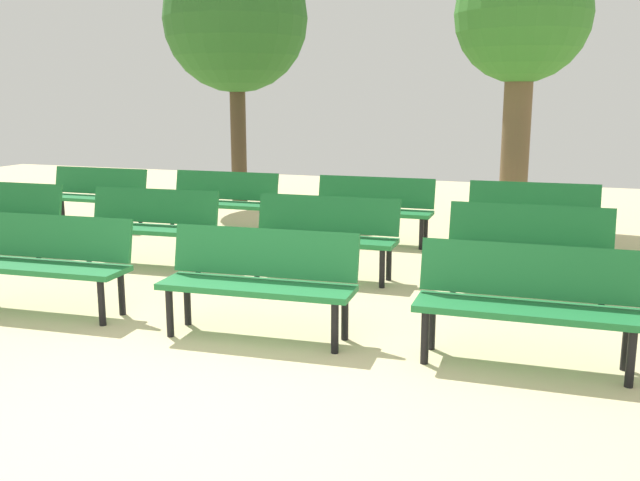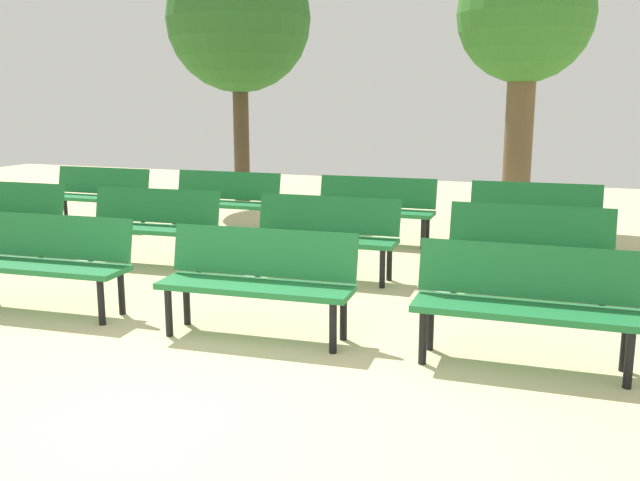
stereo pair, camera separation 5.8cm
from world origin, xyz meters
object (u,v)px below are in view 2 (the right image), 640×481
at_px(bench_r1_c3, 529,244).
at_px(bench_r2_c0, 99,193).
at_px(bench_r2_c1, 225,198).
at_px(bench_r2_c3, 535,213).
at_px(bench_r1_c2, 325,232).
at_px(tree_0, 525,21).
at_px(bench_r0_c3, 525,298).
at_px(bench_r2_c2, 375,206).
at_px(bench_r1_c0, 5,212).
at_px(tree_1, 239,21).
at_px(bench_r1_c1, 152,222).
at_px(bench_r0_c1, 47,257).
at_px(bench_r0_c2, 258,276).

distance_m(bench_r1_c3, bench_r2_c0, 6.61).
relative_size(bench_r2_c1, bench_r2_c3, 0.99).
relative_size(bench_r1_c2, tree_0, 0.39).
relative_size(bench_r1_c3, bench_r2_c0, 1.00).
distance_m(bench_r0_c3, bench_r2_c2, 4.45).
xyz_separation_m(bench_r1_c0, bench_r1_c3, (6.35, 0.31, 0.00)).
xyz_separation_m(bench_r1_c3, tree_0, (-0.48, 3.82, 2.50)).
bearing_deg(bench_r2_c2, tree_0, 48.35).
distance_m(bench_r2_c2, tree_1, 4.93).
relative_size(bench_r1_c0, tree_0, 0.40).
height_order(bench_r2_c2, tree_1, tree_1).
relative_size(bench_r0_c3, bench_r2_c1, 1.00).
distance_m(bench_r1_c0, bench_r2_c1, 2.90).
xyz_separation_m(bench_r1_c0, bench_r1_c2, (4.23, 0.20, 0.00)).
xyz_separation_m(bench_r0_c3, bench_r1_c1, (-4.35, 1.77, 0.00)).
distance_m(bench_r0_c1, bench_r2_c3, 5.73).
bearing_deg(bench_r2_c1, bench_r2_c3, 0.76).
bearing_deg(bench_r1_c2, tree_0, 65.47).
relative_size(bench_r0_c2, bench_r2_c2, 1.01).
height_order(bench_r2_c1, tree_0, tree_0).
bearing_deg(tree_1, bench_r0_c3, -49.29).
relative_size(bench_r0_c2, bench_r1_c2, 1.01).
distance_m(bench_r0_c2, bench_r1_c0, 4.72).
bearing_deg(bench_r1_c2, bench_r1_c0, -179.13).
bearing_deg(bench_r2_c3, bench_r2_c1, 179.45).
xyz_separation_m(bench_r0_c2, bench_r1_c2, (-0.14, 1.98, 0.00)).
distance_m(bench_r0_c3, tree_0, 6.36).
xyz_separation_m(bench_r0_c3, tree_0, (-0.60, 5.81, 2.50)).
bearing_deg(bench_r0_c2, bench_r1_c2, 90.03).
xyz_separation_m(bench_r1_c0, tree_1, (0.99, 4.69, 2.73)).
bearing_deg(bench_r0_c1, bench_r1_c1, 90.34).
bearing_deg(bench_r0_c3, bench_r0_c1, 179.96).
relative_size(bench_r0_c3, bench_r1_c3, 1.00).
height_order(bench_r1_c1, bench_r2_c2, same).
relative_size(bench_r1_c1, tree_1, 0.36).
height_order(bench_r1_c0, bench_r1_c1, same).
bearing_deg(bench_r2_c2, bench_r0_c1, -117.85).
xyz_separation_m(bench_r0_c2, bench_r1_c3, (1.98, 2.09, 0.00)).
bearing_deg(bench_r0_c3, tree_0, 93.78).
distance_m(bench_r0_c3, bench_r1_c2, 2.93).
height_order(bench_r0_c1, bench_r0_c3, same).
height_order(bench_r0_c1, bench_r2_c3, same).
bearing_deg(tree_0, bench_r2_c0, -159.63).
xyz_separation_m(bench_r0_c2, bench_r1_c0, (-4.37, 1.78, 0.00)).
xyz_separation_m(bench_r1_c1, tree_1, (-1.13, 4.60, 2.73)).
xyz_separation_m(bench_r1_c2, bench_r2_c2, (-0.00, 1.96, 0.00)).
bearing_deg(bench_r0_c1, tree_0, 54.67).
xyz_separation_m(bench_r2_c1, bench_r2_c2, (2.22, 0.08, 0.00)).
relative_size(bench_r0_c3, bench_r1_c1, 0.99).
height_order(bench_r1_c2, tree_0, tree_0).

